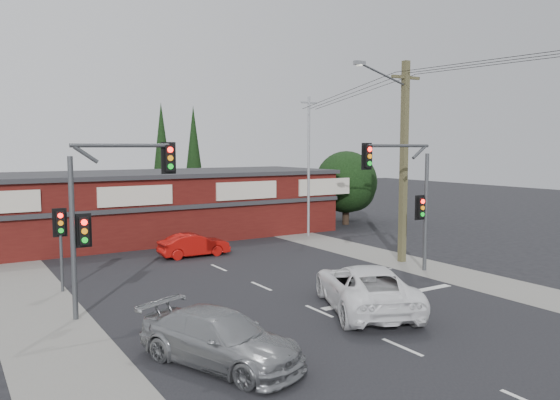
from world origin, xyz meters
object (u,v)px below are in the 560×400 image
white_suv (365,287)px  silver_suv (220,339)px  red_sedan (194,245)px  utility_pole (402,155)px  shop_building (133,205)px

white_suv → silver_suv: white_suv is taller
red_sedan → utility_pole: (8.26, -6.85, 4.78)m
silver_suv → shop_building: shop_building is taller
shop_building → silver_suv: bearing=-100.8°
white_suv → shop_building: shop_building is taller
shop_building → red_sedan: bearing=-81.3°
silver_suv → red_sedan: bearing=47.0°
silver_suv → shop_building: 21.44m
white_suv → utility_pole: 9.75m
silver_suv → red_sedan: size_ratio=1.32×
white_suv → shop_building: bearing=-58.3°
silver_suv → shop_building: size_ratio=0.18×
silver_suv → red_sedan: 14.78m
red_sedan → shop_building: bearing=10.6°
white_suv → silver_suv: 6.79m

